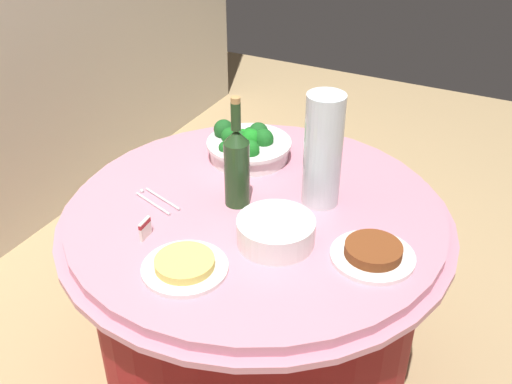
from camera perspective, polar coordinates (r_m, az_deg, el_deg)
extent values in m
plane|color=tan|center=(2.24, 0.00, -17.31)|extent=(6.00, 6.00, 0.00)
cylinder|color=maroon|center=(1.99, 0.00, -10.88)|extent=(1.01, 1.01, 0.69)
cylinder|color=pink|center=(1.77, 0.00, -2.46)|extent=(1.16, 1.16, 0.02)
cylinder|color=pink|center=(1.75, 0.00, -1.79)|extent=(1.10, 1.10, 0.03)
cylinder|color=white|center=(1.98, -0.67, 3.92)|extent=(0.26, 0.26, 0.05)
cylinder|color=white|center=(1.97, -0.67, 4.71)|extent=(0.28, 0.28, 0.01)
sphere|color=#19801E|center=(1.98, 0.66, 5.44)|extent=(0.05, 0.05, 0.05)
sphere|color=#19531E|center=(2.00, -3.12, 6.01)|extent=(0.07, 0.07, 0.07)
sphere|color=#19611E|center=(1.97, -2.59, 5.41)|extent=(0.05, 0.05, 0.05)
sphere|color=#195E1E|center=(1.91, -3.01, 4.28)|extent=(0.04, 0.04, 0.04)
sphere|color=#195F1E|center=(1.95, 0.73, 5.12)|extent=(0.07, 0.07, 0.07)
sphere|color=#196F1E|center=(1.89, -0.57, 4.10)|extent=(0.06, 0.06, 0.06)
sphere|color=#19831E|center=(1.99, -1.30, 5.40)|extent=(0.05, 0.05, 0.05)
sphere|color=#19831E|center=(1.95, -0.50, 5.13)|extent=(0.07, 0.07, 0.07)
sphere|color=#195F1E|center=(1.96, -1.53, 5.11)|extent=(0.05, 0.05, 0.05)
sphere|color=#19531E|center=(1.98, 0.23, 5.73)|extent=(0.07, 0.07, 0.07)
sphere|color=#19721E|center=(1.97, -0.02, 5.30)|extent=(0.05, 0.05, 0.05)
sphere|color=#19621E|center=(1.99, -0.57, 5.56)|extent=(0.05, 0.05, 0.05)
cylinder|color=white|center=(1.60, 1.89, -4.65)|extent=(0.21, 0.21, 0.01)
cylinder|color=white|center=(1.60, 1.90, -4.36)|extent=(0.21, 0.21, 0.01)
cylinder|color=white|center=(1.59, 1.90, -4.07)|extent=(0.21, 0.21, 0.01)
cylinder|color=white|center=(1.59, 1.91, -3.78)|extent=(0.21, 0.21, 0.01)
cylinder|color=white|center=(1.58, 1.92, -3.49)|extent=(0.21, 0.21, 0.01)
cylinder|color=white|center=(1.57, 1.92, -3.19)|extent=(0.21, 0.21, 0.01)
cylinder|color=white|center=(1.57, 1.93, -2.90)|extent=(0.21, 0.21, 0.01)
cylinder|color=#213F1D|center=(1.71, -1.83, 1.77)|extent=(0.07, 0.07, 0.20)
cone|color=#213F1D|center=(1.65, -1.91, 5.36)|extent=(0.07, 0.07, 0.04)
cylinder|color=#213F1D|center=(1.63, -1.94, 7.24)|extent=(0.03, 0.03, 0.08)
cylinder|color=#B2844C|center=(1.61, -1.98, 8.79)|extent=(0.03, 0.03, 0.02)
cylinder|color=silver|center=(1.69, 6.43, 3.94)|extent=(0.11, 0.11, 0.34)
sphere|color=#E5B26B|center=(1.77, 6.43, 0.54)|extent=(0.06, 0.06, 0.06)
sphere|color=#E5B26B|center=(1.75, 5.50, 0.20)|extent=(0.06, 0.06, 0.06)
sphere|color=#E5B26B|center=(1.74, 6.60, -0.09)|extent=(0.06, 0.06, 0.06)
sphere|color=#72C64C|center=(1.75, 6.13, 2.06)|extent=(0.06, 0.06, 0.06)
sphere|color=#72C64C|center=(1.72, 5.76, 1.49)|extent=(0.06, 0.06, 0.06)
sphere|color=#72C64C|center=(1.73, 6.94, 1.57)|extent=(0.06, 0.06, 0.06)
sphere|color=red|center=(1.72, 5.87, 3.50)|extent=(0.06, 0.06, 0.06)
sphere|color=red|center=(1.69, 6.22, 2.92)|extent=(0.06, 0.06, 0.06)
sphere|color=red|center=(1.71, 7.06, 3.31)|extent=(0.06, 0.06, 0.06)
cylinder|color=silver|center=(1.79, -8.92, -0.65)|extent=(0.06, 0.15, 0.01)
cylinder|color=silver|center=(1.78, -9.83, -1.10)|extent=(0.06, 0.15, 0.01)
sphere|color=silver|center=(1.84, -10.87, 0.10)|extent=(0.01, 0.01, 0.01)
cylinder|color=white|center=(1.58, 11.09, -6.05)|extent=(0.22, 0.22, 0.01)
cylinder|color=brown|center=(1.56, 11.16, -5.47)|extent=(0.15, 0.15, 0.03)
cylinder|color=white|center=(1.52, -6.81, -7.23)|extent=(0.22, 0.22, 0.01)
cylinder|color=#EACC60|center=(1.51, -6.85, -6.73)|extent=(0.15, 0.15, 0.02)
cube|color=white|center=(1.63, -10.56, -3.49)|extent=(0.05, 0.01, 0.05)
cube|color=maroon|center=(1.62, -10.62, -2.98)|extent=(0.05, 0.01, 0.01)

